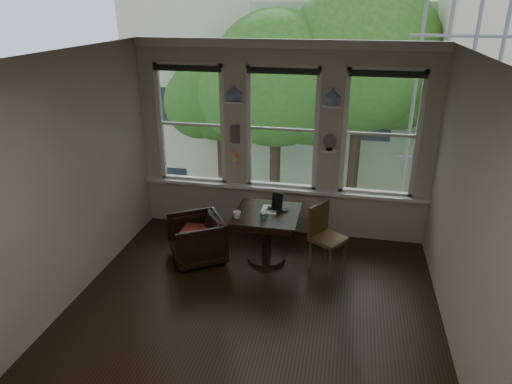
% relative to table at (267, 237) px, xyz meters
% --- Properties ---
extents(ground, '(4.50, 4.50, 0.00)m').
position_rel_table_xyz_m(ground, '(0.05, -1.24, -0.38)').
color(ground, black).
rests_on(ground, ground).
extents(ceiling, '(4.50, 4.50, 0.00)m').
position_rel_table_xyz_m(ceiling, '(0.05, -1.24, 2.62)').
color(ceiling, silver).
rests_on(ceiling, ground).
extents(wall_back, '(4.50, 0.00, 4.50)m').
position_rel_table_xyz_m(wall_back, '(0.05, 1.01, 1.12)').
color(wall_back, beige).
rests_on(wall_back, ground).
extents(wall_front, '(4.50, 0.00, 4.50)m').
position_rel_table_xyz_m(wall_front, '(0.05, -3.49, 1.12)').
color(wall_front, beige).
rests_on(wall_front, ground).
extents(wall_left, '(0.00, 4.50, 4.50)m').
position_rel_table_xyz_m(wall_left, '(-2.20, -1.24, 1.12)').
color(wall_left, beige).
rests_on(wall_left, ground).
extents(wall_right, '(0.00, 4.50, 4.50)m').
position_rel_table_xyz_m(wall_right, '(2.30, -1.24, 1.12)').
color(wall_right, beige).
rests_on(wall_right, ground).
extents(window_left, '(1.10, 0.12, 1.90)m').
position_rel_table_xyz_m(window_left, '(-1.40, 1.01, 1.32)').
color(window_left, white).
rests_on(window_left, ground).
extents(window_center, '(1.10, 0.12, 1.90)m').
position_rel_table_xyz_m(window_center, '(0.05, 1.01, 1.32)').
color(window_center, white).
rests_on(window_center, ground).
extents(window_right, '(1.10, 0.12, 1.90)m').
position_rel_table_xyz_m(window_right, '(1.50, 1.01, 1.32)').
color(window_right, white).
rests_on(window_right, ground).
extents(shelf_left, '(0.26, 0.16, 0.03)m').
position_rel_table_xyz_m(shelf_left, '(-0.68, 0.91, 1.73)').
color(shelf_left, white).
rests_on(shelf_left, ground).
extents(shelf_right, '(0.26, 0.16, 0.03)m').
position_rel_table_xyz_m(shelf_right, '(0.77, 0.91, 1.73)').
color(shelf_right, white).
rests_on(shelf_right, ground).
extents(intercom, '(0.14, 0.06, 0.28)m').
position_rel_table_xyz_m(intercom, '(-0.68, 0.94, 1.23)').
color(intercom, '#59544F').
rests_on(intercom, ground).
extents(sticky_notes, '(0.16, 0.01, 0.24)m').
position_rel_table_xyz_m(sticky_notes, '(-0.68, 0.95, 0.88)').
color(sticky_notes, pink).
rests_on(sticky_notes, ground).
extents(desk_fan, '(0.20, 0.20, 0.24)m').
position_rel_table_xyz_m(desk_fan, '(0.77, 0.89, 1.16)').
color(desk_fan, '#59544F').
rests_on(desk_fan, ground).
extents(vase_left, '(0.24, 0.24, 0.25)m').
position_rel_table_xyz_m(vase_left, '(-0.68, 0.91, 1.86)').
color(vase_left, silver).
rests_on(vase_left, shelf_left).
extents(vase_right, '(0.24, 0.24, 0.25)m').
position_rel_table_xyz_m(vase_right, '(0.77, 0.91, 1.86)').
color(vase_right, silver).
rests_on(vase_right, shelf_right).
extents(table, '(0.90, 0.90, 0.75)m').
position_rel_table_xyz_m(table, '(0.00, 0.00, 0.00)').
color(table, black).
rests_on(table, ground).
extents(armchair_left, '(1.02, 1.01, 0.68)m').
position_rel_table_xyz_m(armchair_left, '(-0.98, -0.22, -0.04)').
color(armchair_left, black).
rests_on(armchair_left, ground).
extents(cushion_red, '(0.45, 0.45, 0.06)m').
position_rel_table_xyz_m(cushion_red, '(-0.98, -0.22, 0.08)').
color(cushion_red, maroon).
rests_on(cushion_red, armchair_left).
extents(side_chair_right, '(0.58, 0.58, 0.92)m').
position_rel_table_xyz_m(side_chair_right, '(0.88, -0.03, 0.09)').
color(side_chair_right, '#4C371B').
rests_on(side_chair_right, ground).
extents(laptop, '(0.33, 0.23, 0.02)m').
position_rel_table_xyz_m(laptop, '(0.12, 0.08, 0.39)').
color(laptop, black).
rests_on(laptop, table).
extents(mug, '(0.12, 0.12, 0.10)m').
position_rel_table_xyz_m(mug, '(-0.37, -0.25, 0.43)').
color(mug, white).
rests_on(mug, table).
extents(drinking_glass, '(0.14, 0.14, 0.09)m').
position_rel_table_xyz_m(drinking_glass, '(-0.00, -0.21, 0.42)').
color(drinking_glass, white).
rests_on(drinking_glass, table).
extents(tablet, '(0.17, 0.10, 0.22)m').
position_rel_table_xyz_m(tablet, '(0.12, 0.20, 0.48)').
color(tablet, black).
rests_on(tablet, table).
extents(papers, '(0.23, 0.31, 0.00)m').
position_rel_table_xyz_m(papers, '(0.01, 0.11, 0.38)').
color(papers, silver).
rests_on(papers, table).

